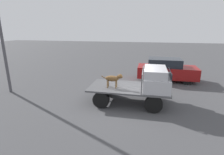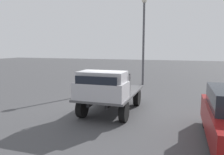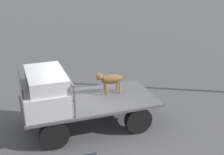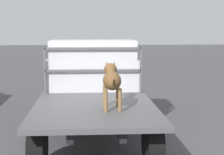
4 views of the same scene
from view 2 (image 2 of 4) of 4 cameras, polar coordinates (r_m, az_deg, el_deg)
ground_plane at (r=9.96m, az=0.05°, el=-8.68°), size 80.00×80.00×0.00m
flatbed_truck at (r=9.80m, az=0.05°, el=-5.13°), size 4.02×2.08×0.87m
truck_cab at (r=8.43m, az=-2.72°, el=-2.17°), size 1.23×1.96×1.05m
truck_headboard at (r=9.01m, az=-1.25°, el=-0.74°), size 0.04×1.96×0.93m
dog at (r=10.44m, az=-0.14°, el=-0.31°), size 1.13×0.29×0.75m
light_pole_near at (r=16.62m, az=8.27°, el=11.51°), size 0.39×0.39×6.41m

